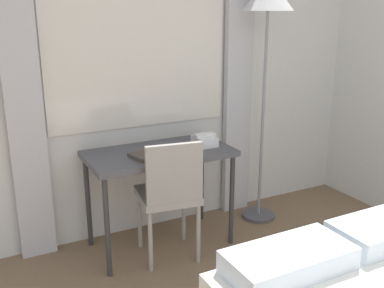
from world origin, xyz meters
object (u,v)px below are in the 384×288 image
at_px(desk_chair, 170,191).
at_px(telephone, 205,140).
at_px(standing_lamp, 268,13).
at_px(book, 151,154).
at_px(desk, 159,160).

height_order(desk_chair, telephone, desk_chair).
height_order(standing_lamp, book, standing_lamp).
bearing_deg(standing_lamp, desk, -177.85).
distance_m(desk_chair, book, 0.29).
relative_size(standing_lamp, book, 6.41).
bearing_deg(desk_chair, desk, 93.21).
relative_size(desk_chair, telephone, 4.88).
bearing_deg(desk_chair, standing_lamp, 24.31).
relative_size(desk, desk_chair, 1.16).
relative_size(desk, standing_lamp, 0.53).
xyz_separation_m(standing_lamp, book, (-1.02, -0.11, -0.93)).
relative_size(desk_chair, standing_lamp, 0.46).
bearing_deg(book, desk_chair, -64.59).
height_order(desk, standing_lamp, standing_lamp).
height_order(desk, telephone, telephone).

